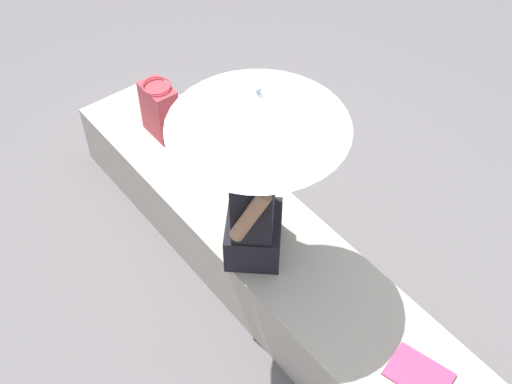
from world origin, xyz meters
TOP-DOWN VIEW (x-y plane):
  - ground_plane at (0.00, 0.00)m, footprint 14.00×14.00m
  - stone_bench at (0.00, 0.00)m, footprint 2.97×0.60m
  - person_seated at (0.10, -0.11)m, footprint 0.48×0.47m
  - parasol at (0.16, -0.13)m, footprint 0.81×0.81m
  - handbag_black at (-0.97, 0.01)m, footprint 0.23×0.18m
  - magazine at (1.15, 0.02)m, footprint 0.32×0.26m

SIDE VIEW (x-z plane):
  - ground_plane at x=0.00m, z-range 0.00..0.00m
  - stone_bench at x=0.00m, z-range 0.00..0.42m
  - magazine at x=1.15m, z-range 0.42..0.43m
  - handbag_black at x=-0.97m, z-range 0.42..0.78m
  - person_seated at x=0.10m, z-range 0.36..1.26m
  - parasol at x=0.16m, z-range 0.86..1.98m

